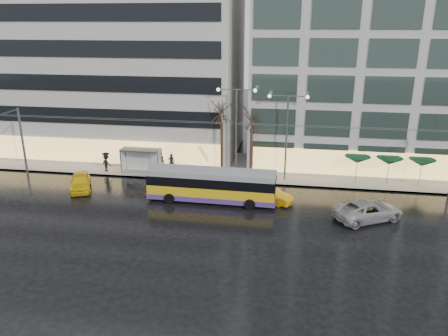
% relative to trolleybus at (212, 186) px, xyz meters
% --- Properties ---
extents(ground, '(140.00, 140.00, 0.00)m').
position_rel_trolleybus_xyz_m(ground, '(-0.69, -4.23, -1.43)').
color(ground, black).
rests_on(ground, ground).
extents(sidewalk, '(80.00, 10.00, 0.15)m').
position_rel_trolleybus_xyz_m(sidewalk, '(1.31, 9.77, -1.36)').
color(sidewalk, gray).
rests_on(sidewalk, ground).
extents(kerb, '(80.00, 0.10, 0.15)m').
position_rel_trolleybus_xyz_m(kerb, '(1.31, 4.82, -1.36)').
color(kerb, slate).
rests_on(kerb, ground).
extents(building_left, '(34.00, 14.00, 22.00)m').
position_rel_trolleybus_xyz_m(building_left, '(-16.69, 14.77, 9.72)').
color(building_left, '#B2AFAA').
rests_on(building_left, sidewalk).
extents(building_right, '(32.00, 14.00, 25.00)m').
position_rel_trolleybus_xyz_m(building_right, '(18.31, 14.77, 11.22)').
color(building_right, '#B2AFAA').
rests_on(building_right, sidewalk).
extents(trolleybus, '(11.48, 4.58, 5.30)m').
position_rel_trolleybus_xyz_m(trolleybus, '(0.00, 0.00, 0.00)').
color(trolleybus, gold).
rests_on(trolleybus, ground).
extents(catenary, '(42.24, 5.12, 7.00)m').
position_rel_trolleybus_xyz_m(catenary, '(0.31, 3.71, 2.82)').
color(catenary, '#595B60').
rests_on(catenary, ground).
extents(bus_shelter, '(4.20, 1.60, 2.51)m').
position_rel_trolleybus_xyz_m(bus_shelter, '(-9.08, 6.46, 0.53)').
color(bus_shelter, '#595B60').
rests_on(bus_shelter, sidewalk).
extents(street_lamp_near, '(3.96, 0.36, 9.03)m').
position_rel_trolleybus_xyz_m(street_lamp_near, '(1.31, 6.57, 4.56)').
color(street_lamp_near, '#595B60').
rests_on(street_lamp_near, sidewalk).
extents(street_lamp_far, '(3.96, 0.36, 8.53)m').
position_rel_trolleybus_xyz_m(street_lamp_far, '(6.31, 6.57, 4.28)').
color(street_lamp_far, '#595B60').
rests_on(street_lamp_far, sidewalk).
extents(tree_a, '(3.20, 3.20, 8.40)m').
position_rel_trolleybus_xyz_m(tree_a, '(-0.19, 6.77, 5.65)').
color(tree_a, black).
rests_on(tree_a, sidewalk).
extents(tree_b, '(3.20, 3.20, 7.70)m').
position_rel_trolleybus_xyz_m(tree_b, '(2.81, 6.97, 4.97)').
color(tree_b, black).
rests_on(tree_b, sidewalk).
extents(parasol_a, '(2.50, 2.50, 2.65)m').
position_rel_trolleybus_xyz_m(parasol_a, '(13.31, 6.77, 1.01)').
color(parasol_a, '#595B60').
rests_on(parasol_a, sidewalk).
extents(parasol_b, '(2.50, 2.50, 2.65)m').
position_rel_trolleybus_xyz_m(parasol_b, '(16.31, 6.77, 1.01)').
color(parasol_b, '#595B60').
rests_on(parasol_b, sidewalk).
extents(parasol_c, '(2.50, 2.50, 2.65)m').
position_rel_trolleybus_xyz_m(parasol_c, '(19.31, 6.77, 1.01)').
color(parasol_c, '#595B60').
rests_on(parasol_c, sidewalk).
extents(taxi_a, '(3.52, 4.86, 1.54)m').
position_rel_trolleybus_xyz_m(taxi_a, '(-12.94, 0.84, -0.66)').
color(taxi_a, yellow).
rests_on(taxi_a, ground).
extents(taxi_b, '(4.35, 2.98, 1.36)m').
position_rel_trolleybus_xyz_m(taxi_b, '(5.16, 0.66, -0.75)').
color(taxi_b, '#CE8F0A').
rests_on(taxi_b, ground).
extents(sedan_silver, '(6.32, 5.07, 1.60)m').
position_rel_trolleybus_xyz_m(sedan_silver, '(13.24, -1.75, -0.63)').
color(sedan_silver, '#9F9FA3').
rests_on(sedan_silver, ground).
extents(pedestrian_a, '(1.13, 1.15, 2.19)m').
position_rel_trolleybus_xyz_m(pedestrian_a, '(-5.71, 7.21, 0.13)').
color(pedestrian_a, black).
rests_on(pedestrian_a, sidewalk).
extents(pedestrian_b, '(1.14, 1.02, 1.92)m').
position_rel_trolleybus_xyz_m(pedestrian_b, '(-6.96, 7.79, -0.33)').
color(pedestrian_b, black).
rests_on(pedestrian_b, sidewalk).
extents(pedestrian_c, '(1.34, 1.08, 2.11)m').
position_rel_trolleybus_xyz_m(pedestrian_c, '(-12.45, 5.87, -0.16)').
color(pedestrian_c, black).
rests_on(pedestrian_c, sidewalk).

